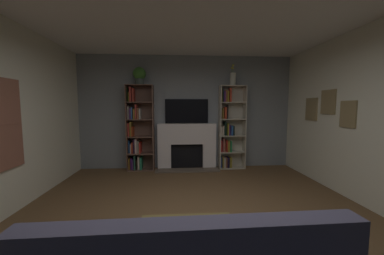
{
  "coord_description": "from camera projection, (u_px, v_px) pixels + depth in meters",
  "views": [
    {
      "loc": [
        -0.27,
        -2.48,
        1.52
      ],
      "look_at": [
        0.0,
        1.22,
        1.17
      ],
      "focal_mm": 21.05,
      "sensor_mm": 36.0,
      "label": 1
    }
  ],
  "objects": [
    {
      "name": "ground_plane",
      "position": [
        200.0,
        237.0,
        2.63
      ],
      "size": [
        7.31,
        7.31,
        0.0
      ],
      "primitive_type": "plane",
      "color": "brown"
    },
    {
      "name": "fireplace",
      "position": [
        187.0,
        145.0,
        5.49
      ],
      "size": [
        1.51,
        0.5,
        1.1
      ],
      "color": "white",
      "rests_on": "ground_plane"
    },
    {
      "name": "coffee_table",
      "position": [
        187.0,
        232.0,
        2.08
      ],
      "size": [
        0.9,
        0.51,
        0.41
      ],
      "color": "brown",
      "rests_on": "ground_plane"
    },
    {
      "name": "bookshelf_left",
      "position": [
        138.0,
        130.0,
        5.35
      ],
      "size": [
        0.63,
        0.34,
        2.02
      ],
      "color": "brown",
      "rests_on": "ground_plane"
    },
    {
      "name": "wall_back_accent",
      "position": [
        187.0,
        112.0,
        5.55
      ],
      "size": [
        5.27,
        0.06,
        2.74
      ],
      "primitive_type": "cube",
      "color": "gray",
      "rests_on": "ground_plane"
    },
    {
      "name": "vase_with_flowers",
      "position": [
        233.0,
        78.0,
        5.38
      ],
      "size": [
        0.14,
        0.14,
        0.5
      ],
      "color": "silver",
      "rests_on": "bookshelf_right"
    },
    {
      "name": "potted_plant",
      "position": [
        139.0,
        75.0,
        5.21
      ],
      "size": [
        0.3,
        0.3,
        0.41
      ],
      "color": "#47544F",
      "rests_on": "bookshelf_left"
    },
    {
      "name": "tv",
      "position": [
        187.0,
        111.0,
        5.49
      ],
      "size": [
        1.04,
        0.06,
        0.59
      ],
      "primitive_type": "cube",
      "color": "black",
      "rests_on": "fireplace"
    },
    {
      "name": "bookshelf_right",
      "position": [
        229.0,
        129.0,
        5.52
      ],
      "size": [
        0.63,
        0.3,
        2.02
      ],
      "color": "beige",
      "rests_on": "ground_plane"
    }
  ]
}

